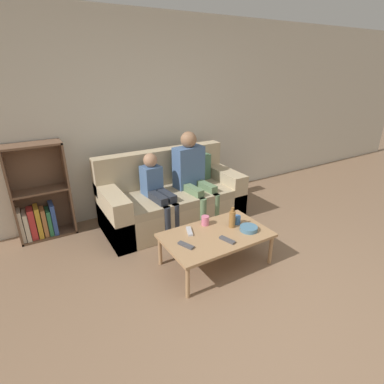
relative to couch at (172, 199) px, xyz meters
name	(u,v)px	position (x,y,z in m)	size (l,w,h in m)	color
ground_plane	(298,328)	(0.02, -2.15, -0.31)	(22.00, 22.00, 0.00)	#84664C
wall_back	(151,117)	(0.02, 0.62, 0.99)	(12.00, 0.06, 2.60)	beige
couch	(172,199)	(0.00, 0.00, 0.00)	(1.82, 0.84, 0.93)	tan
bookshelf	(39,202)	(-1.54, 0.47, 0.14)	(0.63, 0.28, 1.16)	brown
coffee_table	(216,237)	(-0.06, -1.10, 0.02)	(1.09, 0.66, 0.36)	#A87F56
person_adult	(192,170)	(0.26, -0.08, 0.38)	(0.41, 0.62, 1.19)	#66845B
person_child	(157,189)	(-0.27, -0.13, 0.25)	(0.28, 0.61, 0.98)	#282D38
cup_near	(205,220)	(-0.05, -0.88, 0.10)	(0.08, 0.08, 0.10)	pink
cup_far	(237,220)	(0.26, -1.04, 0.10)	(0.07, 0.07, 0.09)	#3D70B2
tv_remote_0	(227,240)	(-0.04, -1.27, 0.06)	(0.09, 0.18, 0.02)	#47474C
tv_remote_1	(186,245)	(-0.44, -1.14, 0.06)	(0.11, 0.18, 0.02)	#47474C
tv_remote_2	(189,231)	(-0.28, -0.93, 0.06)	(0.11, 0.18, 0.02)	#B7B7BC
snack_bowl	(249,228)	(0.27, -1.22, 0.08)	(0.19, 0.19, 0.05)	teal
bottle	(232,219)	(0.17, -1.07, 0.15)	(0.07, 0.07, 0.23)	olive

